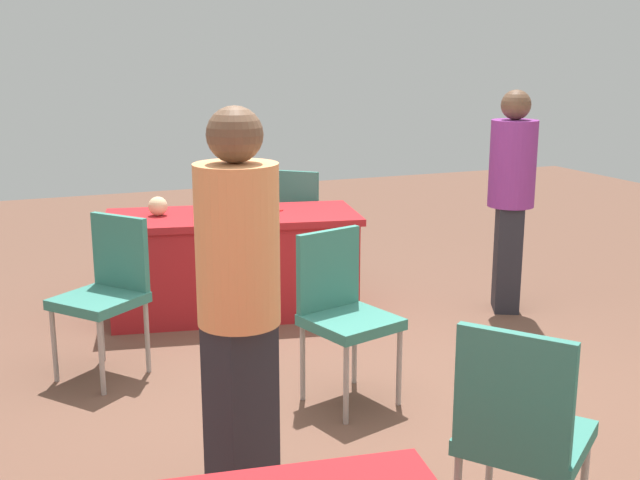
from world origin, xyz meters
TOP-DOWN VIEW (x-y plane):
  - ground_plane at (0.00, 0.00)m, footprint 14.40×14.40m
  - table_foreground at (0.10, -1.65)m, footprint 1.95×1.11m
  - chair_near_front at (-0.04, 0.07)m, footprint 0.54×0.54m
  - chair_tucked_left at (1.12, -0.79)m, footprint 0.62×0.62m
  - chair_aisle at (-0.63, -2.20)m, footprint 0.62×0.62m
  - chair_by_pillar at (-0.05, 1.69)m, footprint 0.62×0.62m
  - person_presenter at (0.78, 0.90)m, footprint 0.46×0.46m
  - person_organiser at (-1.83, -0.93)m, footprint 0.46×0.46m
  - laptop_silver at (0.21, -1.62)m, footprint 0.35×0.33m
  - yarn_ball at (0.62, -1.79)m, footprint 0.14×0.14m
  - scissors_red at (-0.22, -1.68)m, footprint 0.14×0.16m

SIDE VIEW (x-z plane):
  - ground_plane at x=0.00m, z-range 0.00..0.00m
  - table_foreground at x=0.10m, z-range 0.00..0.75m
  - chair_near_front at x=-0.04m, z-range 0.07..1.02m
  - chair_tucked_left at x=1.12m, z-range 0.07..1.03m
  - chair_aisle at x=-0.63m, z-range 0.08..1.05m
  - chair_by_pillar at x=-0.05m, z-range 0.08..1.06m
  - scissors_red at x=-0.22m, z-range 0.75..0.76m
  - laptop_silver at x=0.21m, z-range 0.69..0.89m
  - yarn_ball at x=0.62m, z-range 0.75..0.89m
  - person_organiser at x=-1.83m, z-range 0.09..1.74m
  - person_presenter at x=0.78m, z-range 0.10..1.81m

